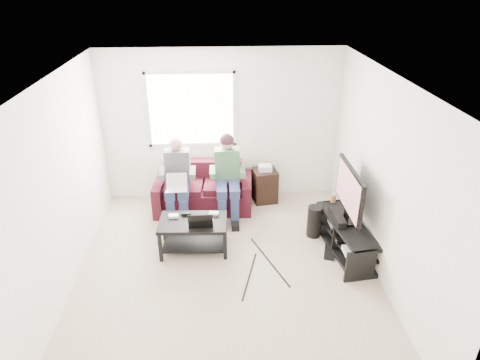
% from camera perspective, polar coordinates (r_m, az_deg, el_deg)
% --- Properties ---
extents(floor, '(4.50, 4.50, 0.00)m').
position_cam_1_polar(floor, '(5.93, -1.76, -12.15)').
color(floor, '#BCA592').
rests_on(floor, ground).
extents(ceiling, '(4.50, 4.50, 0.00)m').
position_cam_1_polar(ceiling, '(4.77, -2.19, 13.10)').
color(ceiling, white).
rests_on(ceiling, wall_back).
extents(wall_back, '(4.50, 0.00, 4.50)m').
position_cam_1_polar(wall_back, '(7.29, -2.45, 7.20)').
color(wall_back, white).
rests_on(wall_back, floor).
extents(wall_front, '(4.50, 0.00, 4.50)m').
position_cam_1_polar(wall_front, '(3.38, -0.82, -18.67)').
color(wall_front, white).
rests_on(wall_front, floor).
extents(wall_left, '(0.00, 4.50, 4.50)m').
position_cam_1_polar(wall_left, '(5.56, -23.04, -1.41)').
color(wall_left, white).
rests_on(wall_left, floor).
extents(wall_right, '(0.00, 4.50, 4.50)m').
position_cam_1_polar(wall_right, '(5.62, 18.87, -0.33)').
color(wall_right, white).
rests_on(wall_right, floor).
extents(window, '(1.48, 0.04, 1.28)m').
position_cam_1_polar(window, '(7.19, -6.53, 9.30)').
color(window, white).
rests_on(window, wall_back).
extents(sofa, '(1.66, 0.85, 0.76)m').
position_cam_1_polar(sofa, '(7.30, -4.84, -1.52)').
color(sofa, '#42101B').
rests_on(sofa, floor).
extents(person_left, '(0.40, 0.71, 1.30)m').
position_cam_1_polar(person_left, '(6.91, -8.33, 0.47)').
color(person_left, navy).
rests_on(person_left, sofa).
extents(person_right, '(0.40, 0.71, 1.35)m').
position_cam_1_polar(person_right, '(6.87, -1.69, 1.17)').
color(person_right, navy).
rests_on(person_right, sofa).
extents(laptop_silver, '(0.33, 0.24, 0.24)m').
position_cam_1_polar(laptop_silver, '(6.68, -8.47, -0.78)').
color(laptop_silver, silver).
rests_on(laptop_silver, person_left).
extents(coffee_table, '(0.98, 0.63, 0.48)m').
position_cam_1_polar(coffee_table, '(6.19, -6.26, -6.43)').
color(coffee_table, black).
rests_on(coffee_table, floor).
extents(laptop_black, '(0.36, 0.27, 0.24)m').
position_cam_1_polar(laptop_black, '(5.99, -5.26, -4.86)').
color(laptop_black, black).
rests_on(laptop_black, coffee_table).
extents(controller_a, '(0.14, 0.09, 0.04)m').
position_cam_1_polar(controller_a, '(6.24, -8.86, -4.76)').
color(controller_a, silver).
rests_on(controller_a, coffee_table).
extents(controller_b, '(0.14, 0.09, 0.04)m').
position_cam_1_polar(controller_b, '(6.28, -7.18, -4.45)').
color(controller_b, black).
rests_on(controller_b, coffee_table).
extents(controller_c, '(0.15, 0.11, 0.04)m').
position_cam_1_polar(controller_c, '(6.23, -3.51, -4.51)').
color(controller_c, gray).
rests_on(controller_c, coffee_table).
extents(tv_stand, '(0.60, 1.43, 0.46)m').
position_cam_1_polar(tv_stand, '(6.39, 13.92, -7.57)').
color(tv_stand, black).
rests_on(tv_stand, floor).
extents(tv, '(0.12, 1.10, 0.81)m').
position_cam_1_polar(tv, '(6.12, 14.36, -1.50)').
color(tv, black).
rests_on(tv, tv_stand).
extents(soundbar, '(0.12, 0.50, 0.10)m').
position_cam_1_polar(soundbar, '(6.28, 12.92, -4.84)').
color(soundbar, black).
rests_on(soundbar, tv_stand).
extents(drink_cup, '(0.08, 0.08, 0.12)m').
position_cam_1_polar(drink_cup, '(6.74, 12.34, -2.42)').
color(drink_cup, '#9F6A44').
rests_on(drink_cup, tv_stand).
extents(console_white, '(0.30, 0.22, 0.06)m').
position_cam_1_polar(console_white, '(6.04, 15.03, -9.12)').
color(console_white, silver).
rests_on(console_white, tv_stand).
extents(console_grey, '(0.34, 0.26, 0.08)m').
position_cam_1_polar(console_grey, '(6.59, 13.28, -5.56)').
color(console_grey, gray).
rests_on(console_grey, tv_stand).
extents(console_black, '(0.38, 0.30, 0.07)m').
position_cam_1_polar(console_black, '(6.31, 14.12, -7.27)').
color(console_black, black).
rests_on(console_black, tv_stand).
extents(subwoofer, '(0.22, 0.22, 0.50)m').
position_cam_1_polar(subwoofer, '(6.61, 9.87, -5.45)').
color(subwoofer, black).
rests_on(subwoofer, floor).
extents(keyboard_floor, '(0.27, 0.47, 0.02)m').
position_cam_1_polar(keyboard_floor, '(6.43, 11.87, -9.19)').
color(keyboard_floor, black).
rests_on(keyboard_floor, floor).
extents(end_table, '(0.39, 0.39, 0.68)m').
position_cam_1_polar(end_table, '(7.47, 3.32, -0.63)').
color(end_table, black).
rests_on(end_table, floor).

